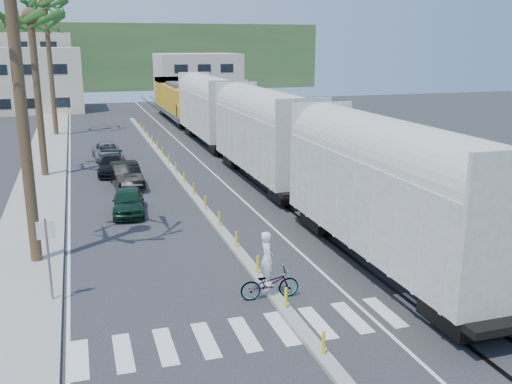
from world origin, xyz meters
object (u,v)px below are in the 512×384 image
street_sign (48,248)px  cyclist (269,277)px  car_second (126,175)px  car_lead (128,201)px

street_sign → cyclist: (7.11, -1.84, -1.19)m
car_second → street_sign: bearing=-108.1°
car_second → cyclist: size_ratio=1.89×
car_lead → car_second: (0.39, 5.91, 0.07)m
street_sign → car_second: size_ratio=0.65×
car_lead → cyclist: (3.65, -11.73, 0.12)m
street_sign → car_lead: street_sign is taller
car_lead → cyclist: cyclist is taller
street_sign → car_second: bearing=76.3°
car_lead → car_second: bearing=91.8°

